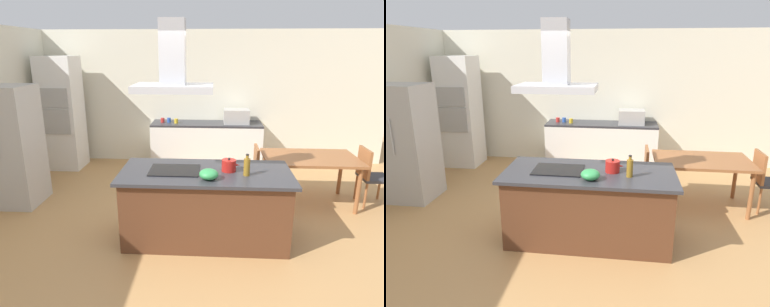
% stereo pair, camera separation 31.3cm
% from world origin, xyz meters
% --- Properties ---
extents(ground, '(16.00, 16.00, 0.00)m').
position_xyz_m(ground, '(0.00, 1.50, 0.00)').
color(ground, tan).
extents(wall_back, '(7.20, 0.10, 2.70)m').
position_xyz_m(wall_back, '(0.00, 3.25, 1.35)').
color(wall_back, silver).
rests_on(wall_back, ground).
extents(kitchen_island, '(2.07, 0.96, 0.90)m').
position_xyz_m(kitchen_island, '(0.00, 0.00, 0.45)').
color(kitchen_island, '#59331E').
rests_on(kitchen_island, ground).
extents(cooktop, '(0.60, 0.44, 0.01)m').
position_xyz_m(cooktop, '(-0.38, 0.00, 0.91)').
color(cooktop, black).
rests_on(cooktop, kitchen_island).
extents(tea_kettle, '(0.22, 0.17, 0.17)m').
position_xyz_m(tea_kettle, '(0.28, 0.03, 0.97)').
color(tea_kettle, '#B21E19').
rests_on(tea_kettle, kitchen_island).
extents(olive_oil_bottle, '(0.07, 0.07, 0.26)m').
position_xyz_m(olive_oil_bottle, '(0.48, -0.12, 1.01)').
color(olive_oil_bottle, olive).
rests_on(olive_oil_bottle, kitchen_island).
extents(mixing_bowl, '(0.22, 0.22, 0.12)m').
position_xyz_m(mixing_bowl, '(0.04, -0.26, 0.96)').
color(mixing_bowl, '#33934C').
rests_on(mixing_bowl, kitchen_island).
extents(back_counter, '(2.21, 0.62, 0.90)m').
position_xyz_m(back_counter, '(-0.05, 2.88, 0.45)').
color(back_counter, white).
rests_on(back_counter, ground).
extents(countertop_microwave, '(0.50, 0.38, 0.28)m').
position_xyz_m(countertop_microwave, '(0.54, 2.88, 1.04)').
color(countertop_microwave, '#B2AFAA').
rests_on(countertop_microwave, back_counter).
extents(coffee_mug_red, '(0.08, 0.08, 0.09)m').
position_xyz_m(coffee_mug_red, '(-0.94, 2.88, 0.95)').
color(coffee_mug_red, red).
rests_on(coffee_mug_red, back_counter).
extents(coffee_mug_blue, '(0.08, 0.08, 0.09)m').
position_xyz_m(coffee_mug_blue, '(-0.81, 2.89, 0.95)').
color(coffee_mug_blue, '#2D56B2').
rests_on(coffee_mug_blue, back_counter).
extents(coffee_mug_yellow, '(0.08, 0.08, 0.09)m').
position_xyz_m(coffee_mug_yellow, '(-0.65, 2.81, 0.95)').
color(coffee_mug_yellow, gold).
rests_on(coffee_mug_yellow, back_counter).
extents(wall_oven_stack, '(0.70, 0.66, 2.20)m').
position_xyz_m(wall_oven_stack, '(-2.90, 2.65, 1.10)').
color(wall_oven_stack, white).
rests_on(wall_oven_stack, ground).
extents(refrigerator, '(0.80, 0.73, 1.82)m').
position_xyz_m(refrigerator, '(-2.98, 0.90, 0.91)').
color(refrigerator, '#B2AFAA').
rests_on(refrigerator, ground).
extents(dining_table, '(1.40, 0.90, 0.75)m').
position_xyz_m(dining_table, '(1.57, 1.17, 0.67)').
color(dining_table, '#995B33').
rests_on(dining_table, ground).
extents(chair_at_left_end, '(0.42, 0.42, 0.89)m').
position_xyz_m(chair_at_left_end, '(0.65, 1.17, 0.51)').
color(chair_at_left_end, '#333338').
rests_on(chair_at_left_end, ground).
extents(chair_at_right_end, '(0.42, 0.42, 0.89)m').
position_xyz_m(chair_at_right_end, '(2.48, 1.17, 0.51)').
color(chair_at_right_end, '#333338').
rests_on(chair_at_right_end, ground).
extents(range_hood, '(0.90, 0.55, 0.78)m').
position_xyz_m(range_hood, '(-0.38, 0.00, 2.10)').
color(range_hood, '#ADADB2').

